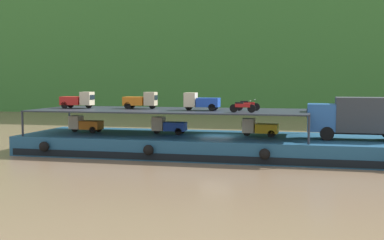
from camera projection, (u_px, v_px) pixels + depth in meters
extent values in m
plane|color=#7F664C|center=(217.00, 155.00, 38.65)|extent=(400.00, 400.00, 0.00)
cube|color=#387533|center=(273.00, 6.00, 94.76)|extent=(133.88, 28.12, 40.36)
cube|color=navy|center=(217.00, 145.00, 38.59)|extent=(30.99, 8.63, 1.50)
cube|color=black|center=(205.00, 159.00, 34.41)|extent=(30.37, 0.06, 0.50)
sphere|color=black|center=(44.00, 147.00, 37.04)|extent=(0.76, 0.76, 0.76)
sphere|color=black|center=(148.00, 150.00, 35.13)|extent=(0.76, 0.76, 0.76)
sphere|color=black|center=(265.00, 154.00, 33.22)|extent=(0.76, 0.76, 0.76)
cube|color=#285BA3|center=(321.00, 117.00, 36.30)|extent=(2.01, 2.19, 2.00)
cube|color=#192833|center=(307.00, 112.00, 36.51)|extent=(0.07, 1.84, 0.60)
cube|color=#33383D|center=(370.00, 115.00, 35.48)|extent=(4.81, 2.32, 2.50)
cube|color=black|center=(369.00, 133.00, 35.58)|extent=(6.81, 1.41, 0.20)
cylinder|color=black|center=(326.00, 131.00, 37.27)|extent=(1.00, 0.28, 1.00)
cylinder|color=black|center=(327.00, 134.00, 35.31)|extent=(1.00, 0.28, 1.00)
cylinder|color=#232833|center=(309.00, 121.00, 40.55)|extent=(0.16, 0.16, 2.00)
cylinder|color=#232833|center=(309.00, 130.00, 33.11)|extent=(0.16, 0.16, 2.00)
cylinder|color=#232833|center=(69.00, 117.00, 45.55)|extent=(0.16, 0.16, 2.00)
cylinder|color=#232833|center=(22.00, 123.00, 38.11)|extent=(0.16, 0.16, 2.00)
cube|color=#232833|center=(170.00, 110.00, 39.25)|extent=(21.79, 7.83, 0.10)
cube|color=orange|center=(91.00, 125.00, 40.87)|extent=(1.75, 1.27, 0.70)
cube|color=beige|center=(76.00, 122.00, 41.24)|extent=(0.94, 1.04, 1.10)
cube|color=#19232D|center=(71.00, 121.00, 41.36)|extent=(0.08, 0.85, 0.38)
cylinder|color=black|center=(75.00, 129.00, 41.32)|extent=(0.57, 0.16, 0.56)
cylinder|color=black|center=(99.00, 129.00, 41.30)|extent=(0.57, 0.16, 0.56)
cylinder|color=black|center=(93.00, 130.00, 40.28)|extent=(0.57, 0.16, 0.56)
cube|color=#1E47B7|center=(175.00, 126.00, 39.59)|extent=(1.70, 1.20, 0.70)
cube|color=beige|center=(159.00, 124.00, 39.89)|extent=(0.90, 1.00, 1.10)
cube|color=#19232D|center=(153.00, 122.00, 39.99)|extent=(0.04, 0.85, 0.38)
cylinder|color=black|center=(157.00, 130.00, 39.97)|extent=(0.56, 0.14, 0.56)
cylinder|color=black|center=(182.00, 130.00, 40.04)|extent=(0.56, 0.14, 0.56)
cylinder|color=black|center=(178.00, 132.00, 39.01)|extent=(0.56, 0.14, 0.56)
cube|color=gold|center=(267.00, 129.00, 37.82)|extent=(1.76, 1.29, 0.70)
cube|color=beige|center=(249.00, 125.00, 38.20)|extent=(0.95, 1.05, 1.10)
cube|color=#19232D|center=(243.00, 124.00, 38.32)|extent=(0.08, 0.85, 0.38)
cylinder|color=black|center=(247.00, 132.00, 38.28)|extent=(0.57, 0.17, 0.56)
cylinder|color=black|center=(273.00, 133.00, 38.24)|extent=(0.57, 0.17, 0.56)
cylinder|color=black|center=(271.00, 134.00, 37.23)|extent=(0.57, 0.17, 0.56)
cube|color=red|center=(72.00, 101.00, 41.34)|extent=(1.72, 1.22, 0.70)
cube|color=beige|center=(87.00, 98.00, 40.98)|extent=(0.91, 1.01, 1.10)
cube|color=#19232D|center=(92.00, 97.00, 40.86)|extent=(0.05, 0.85, 0.38)
cylinder|color=black|center=(89.00, 105.00, 40.99)|extent=(0.56, 0.15, 0.56)
cylinder|color=black|center=(64.00, 105.00, 40.95)|extent=(0.56, 0.15, 0.56)
cylinder|color=black|center=(71.00, 105.00, 41.97)|extent=(0.56, 0.15, 0.56)
cube|color=orange|center=(134.00, 101.00, 40.61)|extent=(1.72, 1.23, 0.70)
cube|color=#C6B793|center=(151.00, 99.00, 40.30)|extent=(0.92, 1.02, 1.10)
cube|color=#19232D|center=(156.00, 97.00, 40.19)|extent=(0.06, 0.85, 0.38)
cylinder|color=black|center=(152.00, 105.00, 40.31)|extent=(0.56, 0.15, 0.56)
cylinder|color=black|center=(128.00, 106.00, 40.21)|extent=(0.56, 0.15, 0.56)
cylinder|color=black|center=(132.00, 105.00, 41.24)|extent=(0.56, 0.15, 0.56)
cube|color=#1E47B7|center=(208.00, 102.00, 37.92)|extent=(1.71, 1.22, 0.70)
cube|color=beige|center=(191.00, 100.00, 38.24)|extent=(0.91, 1.01, 1.10)
cube|color=#19232D|center=(185.00, 98.00, 38.34)|extent=(0.05, 0.85, 0.38)
cylinder|color=black|center=(189.00, 107.00, 38.32)|extent=(0.56, 0.15, 0.56)
cylinder|color=black|center=(215.00, 107.00, 38.36)|extent=(0.56, 0.15, 0.56)
cylinder|color=black|center=(212.00, 107.00, 37.34)|extent=(0.56, 0.15, 0.56)
cylinder|color=black|center=(252.00, 109.00, 35.36)|extent=(0.60, 0.12, 0.60)
cylinder|color=black|center=(234.00, 108.00, 35.70)|extent=(0.60, 0.12, 0.60)
cube|color=#B21919|center=(243.00, 105.00, 35.52)|extent=(1.11, 0.24, 0.28)
cube|color=black|center=(239.00, 103.00, 35.57)|extent=(0.61, 0.22, 0.12)
cylinder|color=#B2B2B7|center=(250.00, 101.00, 35.34)|extent=(0.06, 0.55, 0.04)
cylinder|color=black|center=(256.00, 107.00, 37.64)|extent=(0.60, 0.11, 0.60)
cylinder|color=black|center=(239.00, 107.00, 37.95)|extent=(0.60, 0.11, 0.60)
cube|color=#B21919|center=(248.00, 104.00, 37.78)|extent=(1.10, 0.21, 0.28)
cube|color=black|center=(244.00, 102.00, 37.82)|extent=(0.60, 0.21, 0.12)
cylinder|color=#B2B2B7|center=(255.00, 100.00, 37.62)|extent=(0.05, 0.55, 0.04)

